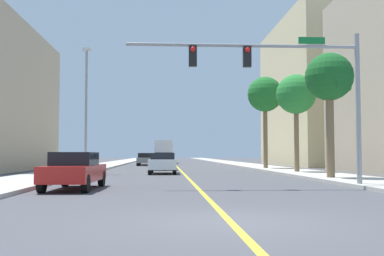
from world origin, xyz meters
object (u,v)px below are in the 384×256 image
at_px(palm_near, 329,79).
at_px(delivery_truck, 164,151).
at_px(palm_far, 265,95).
at_px(street_lamp, 86,103).
at_px(car_yellow, 164,161).
at_px(traffic_signal_mast, 287,74).
at_px(car_red, 75,170).
at_px(car_blue, 147,159).
at_px(palm_mid, 296,95).
at_px(car_white, 163,163).
at_px(car_gray, 145,159).

bearing_deg(palm_near, delivery_truck, 101.35).
bearing_deg(palm_far, palm_near, -90.41).
xyz_separation_m(street_lamp, car_yellow, (5.30, 7.17, -4.06)).
height_order(traffic_signal_mast, street_lamp, street_lamp).
height_order(car_red, car_yellow, car_yellow).
relative_size(palm_near, car_blue, 1.38).
height_order(street_lamp, delivery_truck, street_lamp).
distance_m(palm_near, palm_far, 15.74).
bearing_deg(traffic_signal_mast, car_blue, 100.09).
distance_m(palm_mid, car_white, 10.21).
relative_size(palm_mid, car_white, 1.50).
distance_m(car_blue, car_yellow, 19.61).
bearing_deg(car_white, car_gray, 96.22).
distance_m(palm_far, car_yellow, 10.28).
xyz_separation_m(street_lamp, palm_far, (13.92, 7.11, 1.53)).
relative_size(palm_far, car_yellow, 1.92).
height_order(car_white, car_red, car_red).
distance_m(car_white, car_yellow, 7.53).
height_order(street_lamp, car_white, street_lamp).
height_order(street_lamp, car_gray, street_lamp).
bearing_deg(delivery_truck, car_gray, -97.73).
distance_m(palm_far, delivery_truck, 28.42).
relative_size(car_white, car_red, 0.99).
relative_size(palm_far, car_gray, 1.73).
relative_size(street_lamp, car_yellow, 2.08).
bearing_deg(car_yellow, palm_near, -62.49).
relative_size(palm_near, car_yellow, 1.58).
xyz_separation_m(street_lamp, car_blue, (3.15, 26.66, -4.07)).
bearing_deg(traffic_signal_mast, palm_mid, 72.39).
height_order(car_blue, delivery_truck, delivery_truck).
xyz_separation_m(palm_mid, car_gray, (-11.19, 21.76, -4.61)).
bearing_deg(car_red, palm_far, -117.81).
xyz_separation_m(palm_near, car_gray, (-10.67, 29.61, -4.43)).
bearing_deg(car_gray, car_blue, 89.53).
bearing_deg(car_gray, palm_far, -52.60).
distance_m(traffic_signal_mast, palm_far, 20.96).
bearing_deg(palm_far, car_blue, 118.85).
bearing_deg(palm_mid, palm_far, 92.99).
relative_size(street_lamp, car_gray, 1.88).
bearing_deg(car_blue, traffic_signal_mast, -81.87).
xyz_separation_m(street_lamp, car_red, (1.94, -13.92, -4.07)).
height_order(traffic_signal_mast, car_yellow, traffic_signal_mast).
xyz_separation_m(palm_mid, palm_far, (-0.41, 7.84, 0.99)).
relative_size(car_yellow, delivery_truck, 0.50).
distance_m(palm_mid, car_red, 18.67).
distance_m(palm_mid, palm_far, 7.92).
distance_m(street_lamp, car_blue, 27.15).
bearing_deg(street_lamp, palm_mid, -2.92).
bearing_deg(car_gray, palm_near, -70.55).
bearing_deg(car_yellow, traffic_signal_mast, -77.26).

